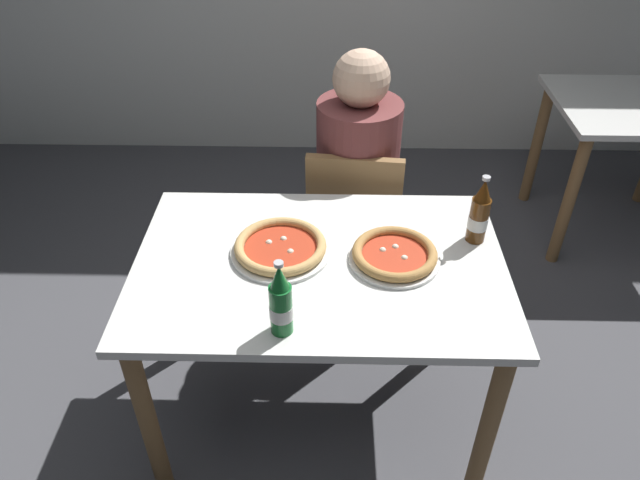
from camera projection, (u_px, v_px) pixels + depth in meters
ground_plane at (320, 407)px, 2.37m from camera, size 8.00×8.00×0.00m
dining_table_main at (320, 288)px, 1.98m from camera, size 1.20×0.80×0.75m
chair_behind_table at (354, 220)px, 2.56m from camera, size 0.44×0.44×0.85m
diner_seated at (356, 194)px, 2.54m from camera, size 0.34×0.34×1.21m
dining_table_background at (631, 132)px, 2.98m from camera, size 0.80×0.70×0.75m
pizza_margherita_near at (394, 255)px, 1.91m from camera, size 0.30×0.30×0.04m
pizza_marinara_far at (280, 248)px, 1.94m from camera, size 0.33×0.33×0.04m
beer_bottle_left at (479, 214)px, 1.95m from camera, size 0.07×0.07×0.25m
beer_bottle_center at (281, 303)px, 1.61m from camera, size 0.07×0.07×0.25m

